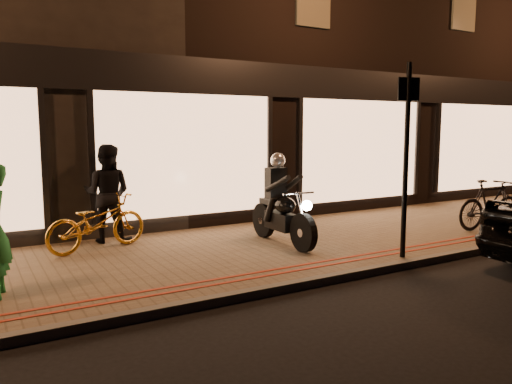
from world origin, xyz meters
The scene contains 10 objects.
ground centered at (0.00, 0.00, 0.00)m, with size 90.00×90.00×0.00m, color black.
sidewalk centered at (0.00, 2.00, 0.06)m, with size 50.00×4.00×0.12m, color brown.
kerb_stone centered at (0.00, 0.05, 0.06)m, with size 50.00×0.14×0.12m, color #59544C.
red_kerb_lines centered at (0.00, 0.55, 0.12)m, with size 50.00×0.26×0.01m.
building_row centered at (0.00, 8.99, 4.25)m, with size 48.00×10.11×8.50m.
motorcycle centered at (0.91, 1.99, 0.73)m, with size 0.60×1.94×1.59m.
sign_post centered at (2.06, 0.25, 1.80)m, with size 0.34×0.13×3.00m.
bicycle_gold centered at (-1.98, 3.13, 0.58)m, with size 0.62×1.77×0.93m, color orange.
bicycle_dark centered at (5.24, 0.95, 0.62)m, with size 0.47×1.68×1.01m, color black.
person_dark centered at (-1.67, 3.66, 0.99)m, with size 0.84×0.66×1.74m, color black.
Camera 1 is at (-3.80, -5.21, 2.12)m, focal length 35.00 mm.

